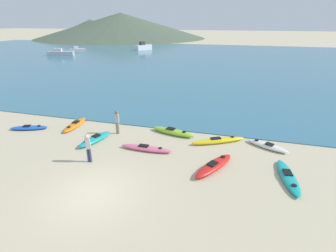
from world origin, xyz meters
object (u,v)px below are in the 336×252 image
at_px(kayak_on_sand_1, 29,128).
at_px(moored_boat_1, 78,50).
at_px(kayak_on_sand_2, 146,148).
at_px(moored_boat_2, 144,47).
at_px(kayak_on_sand_3, 267,146).
at_px(person_near_waterline, 117,121).
at_px(kayak_on_sand_7, 75,125).
at_px(kayak_on_sand_5, 218,141).
at_px(kayak_on_sand_6, 173,132).
at_px(moored_boat_0, 60,53).
at_px(kayak_on_sand_4, 214,166).
at_px(person_near_foreground, 88,147).
at_px(kayak_on_sand_0, 95,139).
at_px(kayak_on_sand_8, 288,177).

relative_size(kayak_on_sand_1, moored_boat_1, 0.67).
relative_size(kayak_on_sand_2, moored_boat_2, 0.73).
xyz_separation_m(kayak_on_sand_3, person_near_waterline, (-9.90, -0.51, 0.82)).
relative_size(kayak_on_sand_3, kayak_on_sand_7, 0.86).
distance_m(kayak_on_sand_5, kayak_on_sand_7, 10.55).
relative_size(kayak_on_sand_6, kayak_on_sand_7, 1.07).
distance_m(kayak_on_sand_7, moored_boat_0, 44.10).
distance_m(kayak_on_sand_4, moored_boat_2, 59.10).
bearing_deg(person_near_foreground, kayak_on_sand_5, 33.39).
xyz_separation_m(kayak_on_sand_5, moored_boat_2, (-24.28, 50.60, 0.64)).
xyz_separation_m(moored_boat_0, moored_boat_2, (13.36, 15.86, 0.21)).
xyz_separation_m(kayak_on_sand_0, moored_boat_0, (-29.89, 36.72, 0.42)).
xyz_separation_m(kayak_on_sand_1, kayak_on_sand_5, (13.42, 1.47, 0.04)).
distance_m(kayak_on_sand_6, kayak_on_sand_8, 7.92).
height_order(kayak_on_sand_1, kayak_on_sand_4, kayak_on_sand_4).
relative_size(kayak_on_sand_2, kayak_on_sand_4, 1.02).
bearing_deg(moored_boat_1, moored_boat_2, 30.44).
bearing_deg(kayak_on_sand_0, moored_boat_1, 124.66).
xyz_separation_m(kayak_on_sand_6, moored_boat_0, (-34.47, 34.17, 0.41)).
bearing_deg(person_near_foreground, kayak_on_sand_4, 9.75).
height_order(kayak_on_sand_4, moored_boat_1, moored_boat_1).
bearing_deg(kayak_on_sand_0, kayak_on_sand_2, -4.25).
height_order(moored_boat_0, moored_boat_2, moored_boat_2).
height_order(kayak_on_sand_2, kayak_on_sand_6, kayak_on_sand_6).
bearing_deg(kayak_on_sand_1, kayak_on_sand_4, -7.42).
relative_size(kayak_on_sand_4, kayak_on_sand_8, 0.93).
distance_m(kayak_on_sand_3, person_near_foreground, 10.71).
bearing_deg(moored_boat_0, moored_boat_2, 49.88).
bearing_deg(kayak_on_sand_1, kayak_on_sand_6, 11.26).
bearing_deg(kayak_on_sand_5, kayak_on_sand_1, -173.75).
xyz_separation_m(kayak_on_sand_7, kayak_on_sand_8, (14.33, -3.17, -0.01)).
bearing_deg(kayak_on_sand_0, kayak_on_sand_6, 29.11).
distance_m(kayak_on_sand_0, kayak_on_sand_4, 7.96).
distance_m(kayak_on_sand_6, moored_boat_2, 54.30).
height_order(kayak_on_sand_1, kayak_on_sand_5, kayak_on_sand_5).
distance_m(person_near_foreground, moored_boat_1, 56.45).
distance_m(kayak_on_sand_8, moored_boat_0, 56.19).
xyz_separation_m(kayak_on_sand_8, person_near_waterline, (-10.67, 2.84, 0.83)).
distance_m(kayak_on_sand_5, moored_boat_1, 57.12).
bearing_deg(person_near_waterline, kayak_on_sand_7, 174.87).
distance_m(kayak_on_sand_6, kayak_on_sand_7, 7.40).
relative_size(kayak_on_sand_5, person_near_waterline, 2.04).
bearing_deg(moored_boat_2, person_near_foreground, -72.24).
relative_size(kayak_on_sand_4, person_near_foreground, 1.94).
distance_m(kayak_on_sand_0, kayak_on_sand_2, 3.67).
distance_m(kayak_on_sand_4, moored_boat_0, 53.54).
height_order(kayak_on_sand_5, moored_boat_2, moored_boat_2).
bearing_deg(moored_boat_2, kayak_on_sand_6, -67.12).
xyz_separation_m(kayak_on_sand_4, kayak_on_sand_6, (-3.28, 3.80, 0.00)).
height_order(kayak_on_sand_4, person_near_waterline, person_near_waterline).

